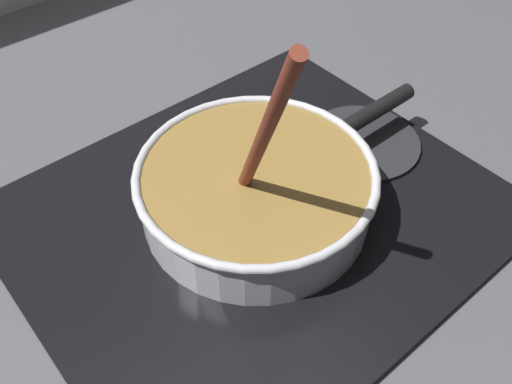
# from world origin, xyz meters

# --- Properties ---
(ground) EXTENTS (2.40, 1.60, 0.04)m
(ground) POSITION_xyz_m (0.00, 0.00, -0.02)
(ground) COLOR #4C4C51
(hob_plate) EXTENTS (0.56, 0.48, 0.01)m
(hob_plate) POSITION_xyz_m (0.08, 0.10, 0.01)
(hob_plate) COLOR black
(hob_plate) RESTS_ON ground
(burner_ring) EXTENTS (0.17, 0.17, 0.01)m
(burner_ring) POSITION_xyz_m (0.08, 0.10, 0.02)
(burner_ring) COLOR #592D0C
(burner_ring) RESTS_ON hob_plate
(spare_burner) EXTENTS (0.16, 0.16, 0.01)m
(spare_burner) POSITION_xyz_m (0.28, 0.10, 0.01)
(spare_burner) COLOR #262628
(spare_burner) RESTS_ON hob_plate
(cooking_pan) EXTENTS (0.42, 0.28, 0.31)m
(cooking_pan) POSITION_xyz_m (0.08, 0.10, 0.05)
(cooking_pan) COLOR silver
(cooking_pan) RESTS_ON hob_plate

